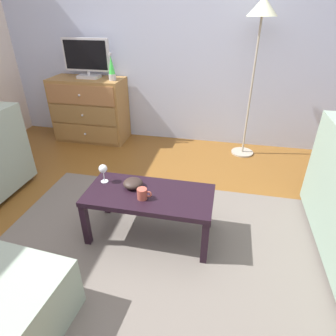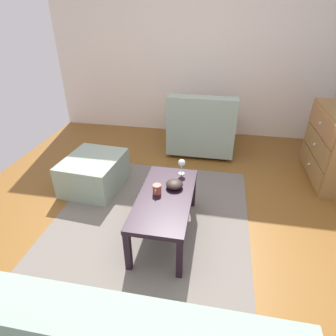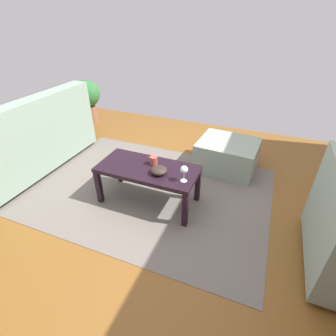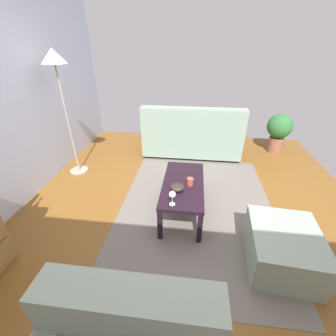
{
  "view_description": "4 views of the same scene",
  "coord_description": "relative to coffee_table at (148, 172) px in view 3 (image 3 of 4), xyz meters",
  "views": [
    {
      "loc": [
        0.64,
        -1.76,
        1.66
      ],
      "look_at": [
        0.29,
        -0.11,
        0.71
      ],
      "focal_mm": 30.21,
      "sensor_mm": 36.0,
      "label": 1
    },
    {
      "loc": [
        2.08,
        0.37,
        1.85
      ],
      "look_at": [
        -0.01,
        -0.02,
        0.62
      ],
      "focal_mm": 30.2,
      "sensor_mm": 36.0,
      "label": 2
    },
    {
      "loc": [
        -0.85,
        1.85,
        1.73
      ],
      "look_at": [
        -0.17,
        0.17,
        0.59
      ],
      "focal_mm": 27.08,
      "sensor_mm": 36.0,
      "label": 3
    },
    {
      "loc": [
        -2.02,
        -0.11,
        1.83
      ],
      "look_at": [
        0.08,
        0.15,
        0.62
      ],
      "focal_mm": 23.7,
      "sensor_mm": 36.0,
      "label": 4
    }
  ],
  "objects": [
    {
      "name": "couch_large",
      "position": [
        1.67,
        -0.06,
        -0.01
      ],
      "size": [
        0.85,
        1.71,
        0.91
      ],
      "color": "#332319",
      "rests_on": "ground_plane"
    },
    {
      "name": "area_rug",
      "position": [
        0.08,
        -0.18,
        -0.36
      ],
      "size": [
        2.6,
        1.9,
        0.01
      ],
      "primitive_type": "cube",
      "color": "#6A625A",
      "rests_on": "ground_plane"
    },
    {
      "name": "ground_plane",
      "position": [
        -0.12,
        0.02,
        -0.39
      ],
      "size": [
        5.42,
        4.62,
        0.05
      ],
      "primitive_type": "cube",
      "color": "brown"
    },
    {
      "name": "ottoman",
      "position": [
        -0.62,
        -0.96,
        -0.18
      ],
      "size": [
        0.74,
        0.65,
        0.37
      ],
      "primitive_type": "cube",
      "rotation": [
        0.0,
        0.0,
        -0.08
      ],
      "color": "#8C9E8D",
      "rests_on": "ground_plane"
    },
    {
      "name": "wine_glass",
      "position": [
        -0.4,
        0.09,
        0.17
      ],
      "size": [
        0.07,
        0.07,
        0.16
      ],
      "color": "silver",
      "rests_on": "coffee_table"
    },
    {
      "name": "coffee_table",
      "position": [
        0.0,
        0.0,
        0.0
      ],
      "size": [
        0.99,
        0.47,
        0.42
      ],
      "color": "black",
      "rests_on": "ground_plane"
    },
    {
      "name": "mug",
      "position": [
        -0.03,
        -0.08,
        0.1
      ],
      "size": [
        0.11,
        0.08,
        0.08
      ],
      "color": "#A84B3C",
      "rests_on": "coffee_table"
    },
    {
      "name": "potted_plant",
      "position": [
        1.94,
        -1.63,
        0.07
      ],
      "size": [
        0.44,
        0.44,
        0.72
      ],
      "color": "brown",
      "rests_on": "ground_plane"
    },
    {
      "name": "bowl_decorative",
      "position": [
        -0.15,
        0.06,
        0.09
      ],
      "size": [
        0.16,
        0.16,
        0.07
      ],
      "primitive_type": "ellipsoid",
      "color": "#2F231E",
      "rests_on": "coffee_table"
    }
  ]
}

